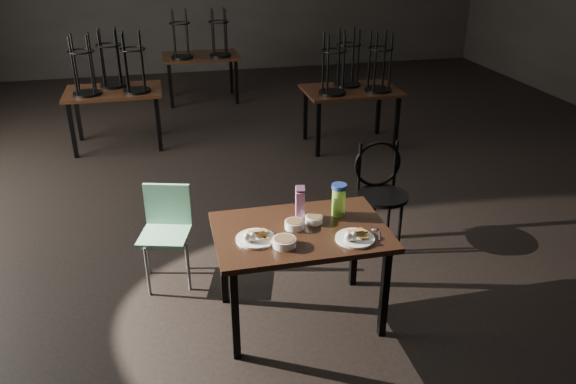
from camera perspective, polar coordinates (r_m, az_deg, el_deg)
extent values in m
plane|color=black|center=(6.06, 2.96, -0.47)|extent=(12.00, 12.00, 0.00)
cube|color=black|center=(3.90, 1.31, -4.07)|extent=(1.20, 0.80, 0.04)
cube|color=black|center=(3.77, -5.40, -12.26)|extent=(0.05, 0.05, 0.71)
cube|color=black|center=(3.99, 9.78, -10.09)|extent=(0.05, 0.05, 0.71)
cube|color=black|center=(4.29, -6.60, -7.10)|extent=(0.05, 0.05, 0.71)
cube|color=black|center=(4.49, 6.75, -5.50)|extent=(0.05, 0.05, 0.71)
cylinder|color=white|center=(3.77, -3.31, -4.76)|extent=(0.27, 0.27, 0.02)
cube|color=#AD833D|center=(3.78, -3.37, -3.70)|extent=(0.10, 0.09, 0.05)
cube|color=#AD833D|center=(3.78, -2.88, -3.65)|extent=(0.11, 0.11, 0.03)
ellipsoid|color=white|center=(3.71, -4.21, -4.62)|extent=(0.05, 0.05, 0.06)
ellipsoid|color=white|center=(3.71, -3.63, -4.56)|extent=(0.05, 0.05, 0.06)
cylinder|color=white|center=(3.79, 6.82, -4.69)|extent=(0.27, 0.27, 0.02)
cube|color=#AD833D|center=(3.80, 6.73, -3.65)|extent=(0.10, 0.09, 0.04)
cube|color=#AD833D|center=(3.81, 7.18, -3.59)|extent=(0.11, 0.11, 0.03)
ellipsoid|color=white|center=(3.72, 6.11, -4.56)|extent=(0.05, 0.05, 0.06)
ellipsoid|color=white|center=(3.73, 6.65, -4.50)|extent=(0.05, 0.05, 0.06)
cylinder|color=white|center=(3.89, 0.65, -3.33)|extent=(0.13, 0.13, 0.05)
cylinder|color=brown|center=(3.88, 0.65, -3.09)|extent=(0.11, 0.11, 0.01)
cylinder|color=white|center=(3.97, 2.64, -2.79)|extent=(0.12, 0.12, 0.05)
cylinder|color=brown|center=(3.96, 2.65, -2.58)|extent=(0.10, 0.10, 0.01)
cylinder|color=white|center=(3.69, -0.39, -5.13)|extent=(0.16, 0.16, 0.05)
cylinder|color=brown|center=(3.68, -0.39, -4.87)|extent=(0.13, 0.13, 0.01)
cube|color=#931A72|center=(4.00, 1.23, -1.28)|extent=(0.07, 0.07, 0.20)
cube|color=#931A72|center=(3.95, 1.25, 0.28)|extent=(0.07, 0.07, 0.06)
cylinder|color=#7BC439|center=(4.05, 5.16, -0.99)|extent=(0.11, 0.11, 0.21)
cylinder|color=navy|center=(4.00, 5.23, 0.55)|extent=(0.12, 0.12, 0.03)
ellipsoid|color=silver|center=(3.93, 8.76, -3.73)|extent=(0.05, 0.06, 0.01)
cube|color=silver|center=(3.86, 9.24, -4.40)|extent=(0.05, 0.11, 0.00)
cylinder|color=black|center=(4.99, 9.63, -0.40)|extent=(0.45, 0.45, 0.03)
torus|color=black|center=(5.06, 9.09, 2.81)|extent=(0.43, 0.04, 0.43)
cylinder|color=black|center=(5.25, 10.20, -2.14)|extent=(0.03, 0.03, 0.50)
cylinder|color=black|center=(5.16, 7.60, -2.45)|extent=(0.03, 0.03, 0.50)
cylinder|color=black|center=(4.95, 8.59, -3.79)|extent=(0.03, 0.03, 0.50)
cylinder|color=black|center=(5.05, 11.29, -3.44)|extent=(0.03, 0.03, 0.50)
cube|color=#69A382|center=(4.56, -12.40, -4.35)|extent=(0.46, 0.46, 0.04)
cube|color=#69A382|center=(4.61, -12.13, -1.21)|extent=(0.37, 0.13, 0.35)
cylinder|color=slate|center=(4.54, -14.08, -7.87)|extent=(0.02, 0.02, 0.43)
cylinder|color=slate|center=(4.53, -10.10, -7.49)|extent=(0.02, 0.02, 0.43)
cylinder|color=slate|center=(4.80, -14.09, -5.84)|extent=(0.02, 0.02, 0.43)
cylinder|color=slate|center=(4.80, -10.35, -5.49)|extent=(0.02, 0.02, 0.43)
cube|color=black|center=(7.58, -17.32, 9.72)|extent=(1.20, 0.80, 0.04)
cube|color=black|center=(7.45, -21.06, 5.84)|extent=(0.05, 0.05, 0.71)
cube|color=black|center=(7.36, -13.02, 6.69)|extent=(0.05, 0.05, 0.71)
cube|color=black|center=(8.05, -20.56, 7.33)|extent=(0.05, 0.05, 0.71)
cube|color=black|center=(7.97, -13.11, 8.13)|extent=(0.05, 0.05, 0.71)
cylinder|color=black|center=(7.46, -19.73, 9.41)|extent=(0.34, 0.34, 0.03)
torus|color=black|center=(7.35, -20.31, 13.14)|extent=(0.32, 0.32, 0.02)
cylinder|color=black|center=(7.46, -19.31, 12.38)|extent=(0.03, 0.03, 0.70)
cylinder|color=black|center=(7.49, -20.84, 12.19)|extent=(0.03, 0.03, 0.70)
cylinder|color=black|center=(7.29, -21.01, 11.85)|extent=(0.03, 0.03, 0.70)
cylinder|color=black|center=(7.27, -19.44, 12.04)|extent=(0.03, 0.03, 0.70)
cylinder|color=black|center=(7.41, -15.08, 9.93)|extent=(0.34, 0.34, 0.03)
torus|color=black|center=(7.30, -15.54, 13.70)|extent=(0.32, 0.32, 0.02)
cylinder|color=black|center=(7.42, -14.62, 12.91)|extent=(0.03, 0.03, 0.70)
cylinder|color=black|center=(7.43, -16.17, 12.75)|extent=(0.03, 0.03, 0.70)
cylinder|color=black|center=(7.23, -16.22, 12.41)|extent=(0.03, 0.03, 0.70)
cylinder|color=black|center=(7.23, -14.63, 12.58)|extent=(0.03, 0.03, 0.70)
cylinder|color=black|center=(7.75, -17.29, 10.32)|extent=(0.34, 0.34, 0.03)
torus|color=black|center=(7.64, -17.79, 13.92)|extent=(0.32, 0.32, 0.02)
cylinder|color=black|center=(7.76, -16.86, 13.18)|extent=(0.03, 0.03, 0.70)
cylinder|color=black|center=(7.77, -18.35, 13.00)|extent=(0.03, 0.03, 0.70)
cylinder|color=black|center=(7.58, -18.45, 12.69)|extent=(0.03, 0.03, 0.70)
cylinder|color=black|center=(7.56, -16.93, 12.87)|extent=(0.03, 0.03, 0.70)
cube|color=black|center=(7.33, 6.45, 10.19)|extent=(1.20, 0.80, 0.04)
cube|color=black|center=(7.00, 3.09, 6.35)|extent=(0.05, 0.05, 0.71)
cube|color=black|center=(7.34, 10.98, 6.84)|extent=(0.05, 0.05, 0.71)
cube|color=black|center=(7.59, 1.77, 7.91)|extent=(0.05, 0.05, 0.71)
cube|color=black|center=(7.90, 9.17, 8.33)|extent=(0.05, 0.05, 0.71)
cylinder|color=black|center=(7.10, 4.53, 10.04)|extent=(0.34, 0.34, 0.03)
torus|color=black|center=(6.98, 4.67, 14.00)|extent=(0.32, 0.32, 0.02)
cylinder|color=black|center=(7.13, 5.17, 13.12)|extent=(0.03, 0.03, 0.70)
cylinder|color=black|center=(7.07, 3.60, 13.07)|extent=(0.03, 0.03, 0.70)
cylinder|color=black|center=(6.89, 4.07, 12.71)|extent=(0.03, 0.03, 0.70)
cylinder|color=black|center=(6.95, 5.68, 12.76)|extent=(0.03, 0.03, 0.70)
cylinder|color=black|center=(7.29, 9.11, 10.23)|extent=(0.34, 0.34, 0.03)
torus|color=black|center=(7.18, 9.39, 14.08)|extent=(0.32, 0.32, 0.02)
cylinder|color=black|center=(7.33, 9.76, 13.21)|extent=(0.03, 0.03, 0.70)
cylinder|color=black|center=(7.26, 8.28, 13.19)|extent=(0.03, 0.03, 0.70)
cylinder|color=black|center=(7.08, 8.85, 12.84)|extent=(0.03, 0.03, 0.70)
cylinder|color=black|center=(7.15, 10.36, 12.86)|extent=(0.03, 0.03, 0.70)
cylinder|color=black|center=(7.49, 6.01, 10.82)|extent=(0.34, 0.34, 0.03)
torus|color=black|center=(7.38, 6.19, 14.57)|extent=(0.32, 0.32, 0.02)
cylinder|color=black|center=(7.53, 6.63, 13.72)|extent=(0.03, 0.03, 0.70)
cylinder|color=black|center=(7.47, 5.15, 13.69)|extent=(0.03, 0.03, 0.70)
cylinder|color=black|center=(7.28, 5.64, 13.36)|extent=(0.03, 0.03, 0.70)
cylinder|color=black|center=(7.35, 7.14, 13.40)|extent=(0.03, 0.03, 0.70)
cube|color=black|center=(9.40, -8.85, 13.47)|extent=(1.20, 0.80, 0.04)
cube|color=black|center=(9.15, -11.81, 10.49)|extent=(0.05, 0.05, 0.71)
cube|color=black|center=(9.23, -5.25, 11.04)|extent=(0.05, 0.05, 0.71)
cube|color=black|center=(9.77, -11.96, 11.43)|extent=(0.05, 0.05, 0.71)
cube|color=black|center=(9.84, -5.79, 11.94)|extent=(0.05, 0.05, 0.71)
cylinder|color=black|center=(9.23, -10.69, 13.34)|extent=(0.34, 0.34, 0.03)
torus|color=black|center=(9.14, -10.95, 16.40)|extent=(0.32, 0.32, 0.02)
cylinder|color=black|center=(9.26, -10.28, 15.72)|extent=(0.03, 0.03, 0.70)
cylinder|color=black|center=(9.26, -11.55, 15.61)|extent=(0.03, 0.03, 0.70)
cylinder|color=black|center=(9.06, -11.49, 15.41)|extent=(0.03, 0.03, 0.70)
cylinder|color=black|center=(9.07, -10.20, 15.52)|extent=(0.03, 0.03, 0.70)
cylinder|color=black|center=(9.27, -6.89, 13.64)|extent=(0.34, 0.34, 0.03)
torus|color=black|center=(9.18, -7.06, 16.69)|extent=(0.32, 0.32, 0.02)
cylinder|color=black|center=(9.31, -6.46, 16.00)|extent=(0.03, 0.03, 0.70)
cylinder|color=black|center=(9.29, -7.72, 15.92)|extent=(0.03, 0.03, 0.70)
cylinder|color=black|center=(9.10, -7.58, 15.72)|extent=(0.03, 0.03, 0.70)
cylinder|color=black|center=(9.12, -6.30, 15.81)|extent=(0.03, 0.03, 0.70)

